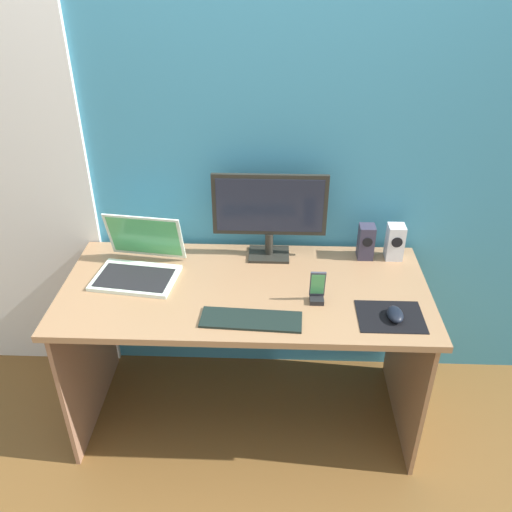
% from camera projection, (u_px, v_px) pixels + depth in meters
% --- Properties ---
extents(ground_plane, '(8.00, 8.00, 0.00)m').
position_uv_depth(ground_plane, '(247.00, 412.00, 2.58)').
color(ground_plane, brown).
extents(wall_back, '(6.00, 0.04, 2.50)m').
position_uv_depth(wall_back, '(249.00, 133.00, 2.27)').
color(wall_back, teal).
rests_on(wall_back, ground_plane).
extents(door_left, '(0.82, 0.02, 2.02)m').
position_uv_depth(door_left, '(1.00, 184.00, 2.40)').
color(door_left, white).
rests_on(door_left, ground_plane).
extents(desk, '(1.51, 0.69, 0.73)m').
position_uv_depth(desk, '(245.00, 315.00, 2.28)').
color(desk, '#9E744E').
rests_on(desk, ground_plane).
extents(monitor, '(0.49, 0.14, 0.39)m').
position_uv_depth(monitor, '(270.00, 211.00, 2.30)').
color(monitor, black).
rests_on(monitor, desk).
extents(speaker_right, '(0.07, 0.08, 0.16)m').
position_uv_depth(speaker_right, '(395.00, 242.00, 2.36)').
color(speaker_right, silver).
rests_on(speaker_right, desk).
extents(speaker_near_monitor, '(0.07, 0.08, 0.16)m').
position_uv_depth(speaker_near_monitor, '(366.00, 242.00, 2.36)').
color(speaker_near_monitor, '#353347').
rests_on(speaker_near_monitor, desk).
extents(laptop, '(0.37, 0.34, 0.24)m').
position_uv_depth(laptop, '(139.00, 264.00, 2.27)').
color(laptop, white).
rests_on(laptop, desk).
extents(keyboard_external, '(0.39, 0.14, 0.01)m').
position_uv_depth(keyboard_external, '(251.00, 320.00, 2.01)').
color(keyboard_external, black).
rests_on(keyboard_external, desk).
extents(mousepad, '(0.25, 0.20, 0.00)m').
position_uv_depth(mousepad, '(390.00, 317.00, 2.03)').
color(mousepad, black).
rests_on(mousepad, desk).
extents(mouse, '(0.06, 0.10, 0.04)m').
position_uv_depth(mouse, '(395.00, 314.00, 2.01)').
color(mouse, black).
rests_on(mouse, mousepad).
extents(phone_in_dock, '(0.06, 0.05, 0.14)m').
position_uv_depth(phone_in_dock, '(317.00, 291.00, 2.09)').
color(phone_in_dock, black).
rests_on(phone_in_dock, desk).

